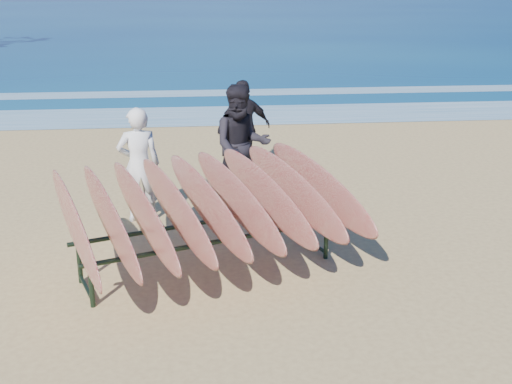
# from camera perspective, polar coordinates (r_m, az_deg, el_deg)

# --- Properties ---
(ground) EXTENTS (120.00, 120.00, 0.00)m
(ground) POSITION_cam_1_polar(r_m,az_deg,el_deg) (7.39, 0.62, -8.98)
(ground) COLOR tan
(ground) RESTS_ON ground
(ocean) EXTENTS (160.00, 160.00, 0.00)m
(ocean) POSITION_cam_1_polar(r_m,az_deg,el_deg) (61.61, -5.18, 15.22)
(ocean) COLOR navy
(ocean) RESTS_ON ground
(foam_near) EXTENTS (160.00, 160.00, 0.00)m
(foam_near) POSITION_cam_1_polar(r_m,az_deg,el_deg) (16.88, -3.12, 6.82)
(foam_near) COLOR white
(foam_near) RESTS_ON ground
(foam_far) EXTENTS (160.00, 160.00, 0.00)m
(foam_far) POSITION_cam_1_polar(r_m,az_deg,el_deg) (20.32, -3.60, 8.79)
(foam_far) COLOR white
(foam_far) RESTS_ON ground
(surfboard_rack) EXTENTS (3.90, 3.62, 1.35)m
(surfboard_rack) POSITION_cam_1_polar(r_m,az_deg,el_deg) (7.63, -4.40, -1.09)
(surfboard_rack) COLOR black
(surfboard_rack) RESTS_ON ground
(person_white) EXTENTS (0.67, 0.49, 1.69)m
(person_white) POSITION_cam_1_polar(r_m,az_deg,el_deg) (9.42, -10.36, 2.38)
(person_white) COLOR white
(person_white) RESTS_ON ground
(person_dark_a) EXTENTS (0.98, 0.79, 1.89)m
(person_dark_a) POSITION_cam_1_polar(r_m,az_deg,el_deg) (9.92, -1.31, 4.12)
(person_dark_a) COLOR black
(person_dark_a) RESTS_ON ground
(person_dark_b) EXTENTS (1.08, 0.70, 1.71)m
(person_dark_b) POSITION_cam_1_polar(r_m,az_deg,el_deg) (11.57, -1.07, 5.73)
(person_dark_b) COLOR black
(person_dark_b) RESTS_ON ground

